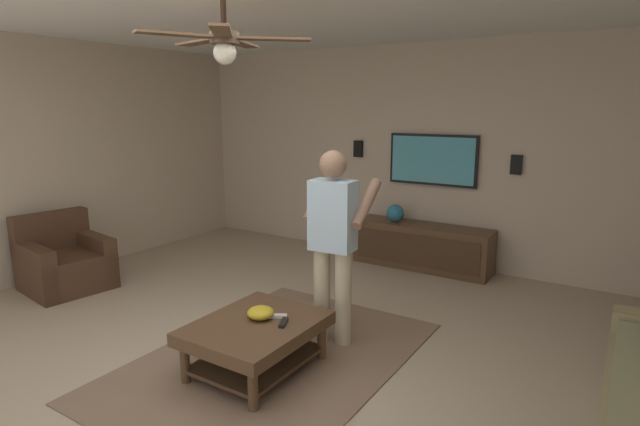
# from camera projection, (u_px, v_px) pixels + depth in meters

# --- Properties ---
(ground_plane) EXTENTS (8.27, 8.27, 0.00)m
(ground_plane) POSITION_uv_depth(u_px,v_px,m) (238.00, 372.00, 3.87)
(ground_plane) COLOR tan
(wall_back_tv) EXTENTS (0.10, 6.88, 2.74)m
(wall_back_tv) POSITION_uv_depth(u_px,v_px,m) (419.00, 155.00, 6.46)
(wall_back_tv) COLOR #C6B299
(wall_back_tv) RESTS_ON ground
(area_rug) EXTENTS (2.66, 1.82, 0.01)m
(area_rug) POSITION_uv_depth(u_px,v_px,m) (273.00, 359.00, 4.05)
(area_rug) COLOR #7A604C
(area_rug) RESTS_ON ground
(armchair) EXTENTS (0.90, 0.91, 0.82)m
(armchair) POSITION_uv_depth(u_px,v_px,m) (64.00, 264.00, 5.60)
(armchair) COLOR #472D1E
(armchair) RESTS_ON ground
(coffee_table) EXTENTS (1.00, 0.80, 0.40)m
(coffee_table) POSITION_uv_depth(u_px,v_px,m) (256.00, 335.00, 3.83)
(coffee_table) COLOR #513823
(coffee_table) RESTS_ON ground
(media_console) EXTENTS (0.45, 1.70, 0.55)m
(media_console) POSITION_uv_depth(u_px,v_px,m) (422.00, 246.00, 6.30)
(media_console) COLOR #513823
(media_console) RESTS_ON ground
(tv) EXTENTS (0.05, 1.12, 0.63)m
(tv) POSITION_uv_depth(u_px,v_px,m) (433.00, 160.00, 6.28)
(tv) COLOR black
(person_standing) EXTENTS (0.56, 0.57, 1.64)m
(person_standing) POSITION_uv_depth(u_px,v_px,m) (334.00, 236.00, 4.19)
(person_standing) COLOR #C6B793
(person_standing) RESTS_ON ground
(bowl) EXTENTS (0.21, 0.21, 0.09)m
(bowl) POSITION_uv_depth(u_px,v_px,m) (261.00, 313.00, 3.86)
(bowl) COLOR gold
(bowl) RESTS_ON coffee_table
(remote_white) EXTENTS (0.12, 0.15, 0.02)m
(remote_white) POSITION_uv_depth(u_px,v_px,m) (277.00, 316.00, 3.88)
(remote_white) COLOR white
(remote_white) RESTS_ON coffee_table
(remote_black) EXTENTS (0.15, 0.10, 0.02)m
(remote_black) POSITION_uv_depth(u_px,v_px,m) (283.00, 323.00, 3.76)
(remote_black) COLOR black
(remote_black) RESTS_ON coffee_table
(vase_round) EXTENTS (0.22, 0.22, 0.22)m
(vase_round) POSITION_uv_depth(u_px,v_px,m) (395.00, 213.00, 6.39)
(vase_round) COLOR teal
(vase_round) RESTS_ON media_console
(wall_speaker_left) EXTENTS (0.06, 0.12, 0.22)m
(wall_speaker_left) POSITION_uv_depth(u_px,v_px,m) (516.00, 165.00, 5.77)
(wall_speaker_left) COLOR black
(wall_speaker_right) EXTENTS (0.06, 0.12, 0.22)m
(wall_speaker_right) POSITION_uv_depth(u_px,v_px,m) (358.00, 149.00, 6.83)
(wall_speaker_right) COLOR black
(ceiling_fan) EXTENTS (1.15, 1.08, 0.46)m
(ceiling_fan) POSITION_uv_depth(u_px,v_px,m) (224.00, 42.00, 3.50)
(ceiling_fan) COLOR #4C3828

